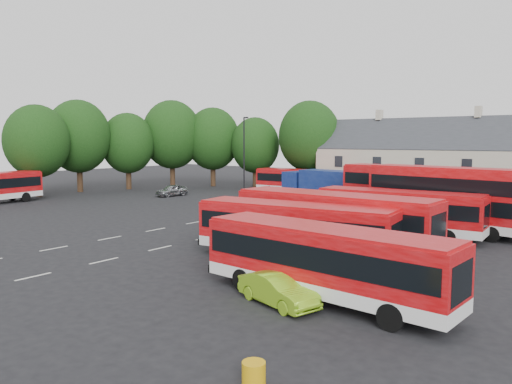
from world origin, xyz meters
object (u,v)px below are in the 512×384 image
lamppost (244,154)px  silver_car (172,190)px  lime_car (278,289)px  bus_row_a (324,257)px  bus_dd_south (447,195)px  grit_bin (254,376)px  box_truck (321,185)px

lamppost → silver_car: bearing=-145.8°
lime_car → lamppost: lamppost is taller
bus_row_a → bus_dd_south: 18.62m
bus_row_a → lamppost: (-26.20, 27.23, 3.03)m
grit_bin → lamppost: bearing=129.3°
silver_car → bus_row_a: bearing=-31.6°
lime_car → grit_bin: size_ratio=4.87×
bus_row_a → silver_car: bearing=149.6°
bus_dd_south → grit_bin: bus_dd_south is taller
bus_dd_south → lamppost: 26.93m
box_truck → lamppost: lamppost is taller
box_truck → bus_row_a: bearing=-51.7°
lamppost → bus_row_a: bearing=-46.1°
silver_car → bus_dd_south: bearing=-4.3°
silver_car → lamppost: (7.03, 4.77, 4.19)m
bus_row_a → box_truck: bearing=124.3°
box_truck → grit_bin: bearing=-54.6°
bus_row_a → lime_car: bearing=-127.1°
bus_dd_south → box_truck: 16.64m
bus_row_a → grit_bin: bus_row_a is taller
bus_row_a → silver_car: 40.12m
lime_car → grit_bin: lime_car is taller
lime_car → grit_bin: bearing=-133.8°
bus_row_a → lamppost: bearing=137.6°
bus_row_a → bus_dd_south: size_ratio=0.95×
bus_row_a → grit_bin: 7.89m
silver_car → lime_car: bearing=-34.3°
box_truck → lamppost: 11.09m
bus_dd_south → grit_bin: bearing=-74.3°
bus_row_a → lime_car: size_ratio=2.88×
silver_car → grit_bin: (35.41, -29.90, -0.29)m
bus_dd_south → lamppost: bearing=170.4°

